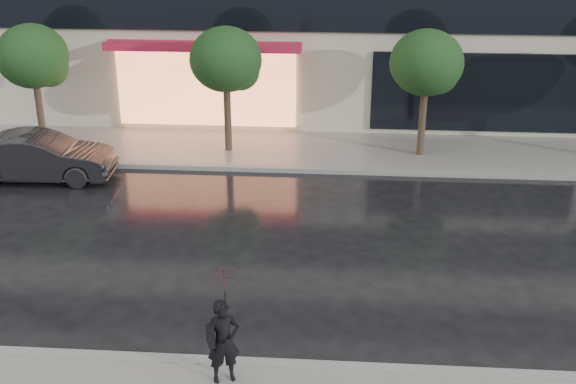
{
  "coord_description": "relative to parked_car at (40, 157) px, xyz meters",
  "views": [
    {
      "loc": [
        0.47,
        -11.38,
        7.79
      ],
      "look_at": [
        -0.65,
        3.66,
        1.4
      ],
      "focal_mm": 45.0,
      "sensor_mm": 36.0,
      "label": 1
    }
  ],
  "objects": [
    {
      "name": "curb_near",
      "position": [
        8.03,
        -8.35,
        -0.62
      ],
      "size": [
        60.0,
        0.25,
        0.14
      ],
      "primitive_type": "cube",
      "color": "gray",
      "rests_on": "ground"
    },
    {
      "name": "tree_far_west",
      "position": [
        -0.91,
        2.68,
        2.23
      ],
      "size": [
        2.2,
        2.2,
        3.99
      ],
      "color": "#33261C",
      "rests_on": "ground"
    },
    {
      "name": "tree_mid_east",
      "position": [
        11.09,
        2.68,
        2.23
      ],
      "size": [
        2.2,
        2.2,
        3.99
      ],
      "color": "#33261C",
      "rests_on": "ground"
    },
    {
      "name": "parked_car",
      "position": [
        0.0,
        0.0,
        0.0
      ],
      "size": [
        4.26,
        1.71,
        1.38
      ],
      "primitive_type": "imported",
      "rotation": [
        0.0,
        0.0,
        1.63
      ],
      "color": "black",
      "rests_on": "ground"
    },
    {
      "name": "pedestrian_with_umbrella",
      "position": [
        6.73,
        -8.84,
        0.81
      ],
      "size": [
        1.07,
        1.08,
        2.12
      ],
      "rotation": [
        0.0,
        0.0,
        0.37
      ],
      "color": "black",
      "rests_on": "sidewalk_near"
    },
    {
      "name": "curb_far",
      "position": [
        8.03,
        1.15,
        -0.62
      ],
      "size": [
        60.0,
        0.25,
        0.14
      ],
      "primitive_type": "cube",
      "color": "gray",
      "rests_on": "ground"
    },
    {
      "name": "tree_mid_west",
      "position": [
        5.09,
        2.68,
        2.23
      ],
      "size": [
        2.2,
        2.2,
        3.99
      ],
      "color": "#33261C",
      "rests_on": "ground"
    },
    {
      "name": "sidewalk_far",
      "position": [
        8.03,
        2.9,
        -0.63
      ],
      "size": [
        60.0,
        3.5,
        0.12
      ],
      "primitive_type": "cube",
      "color": "slate",
      "rests_on": "ground"
    },
    {
      "name": "ground",
      "position": [
        8.03,
        -7.35,
        -0.69
      ],
      "size": [
        120.0,
        120.0,
        0.0
      ],
      "primitive_type": "plane",
      "color": "black",
      "rests_on": "ground"
    }
  ]
}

